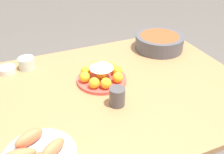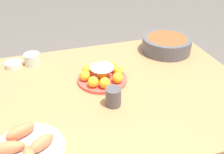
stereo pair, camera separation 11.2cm
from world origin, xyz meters
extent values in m
cylinder|color=#A87547|center=(-0.56, 0.44, 0.36)|extent=(0.06, 0.06, 0.73)
cylinder|color=#A87547|center=(0.56, 0.44, 0.36)|extent=(0.06, 0.06, 0.73)
cube|color=#A87547|center=(0.00, 0.00, 0.74)|extent=(1.22, 0.98, 0.03)
cylinder|color=#E04C42|center=(-0.08, 0.08, 0.77)|extent=(0.25, 0.25, 0.02)
sphere|color=#F4A823|center=(0.01, 0.08, 0.80)|extent=(0.05, 0.05, 0.05)
sphere|color=#F4A823|center=(-0.01, 0.14, 0.80)|extent=(0.05, 0.05, 0.05)
sphere|color=#F4A823|center=(-0.07, 0.17, 0.80)|extent=(0.05, 0.05, 0.05)
sphere|color=#F4A823|center=(-0.14, 0.14, 0.80)|extent=(0.05, 0.05, 0.05)
sphere|color=#F4A823|center=(-0.16, 0.09, 0.80)|extent=(0.05, 0.05, 0.05)
sphere|color=#F4A823|center=(-0.14, 0.02, 0.80)|extent=(0.05, 0.05, 0.05)
sphere|color=#F4A823|center=(-0.09, 0.00, 0.80)|extent=(0.05, 0.05, 0.05)
sphere|color=#F4A823|center=(-0.01, 0.03, 0.80)|extent=(0.05, 0.05, 0.05)
ellipsoid|color=white|center=(-0.08, 0.08, 0.84)|extent=(0.12, 0.12, 0.02)
sphere|color=#F4A823|center=(-0.08, 0.08, 0.80)|extent=(0.05, 0.05, 0.05)
cylinder|color=#4C4C51|center=(0.38, 0.29, 0.80)|extent=(0.29, 0.29, 0.09)
cylinder|color=brown|center=(0.38, 0.29, 0.84)|extent=(0.24, 0.24, 0.01)
cylinder|color=silver|center=(-0.50, 0.36, 0.77)|extent=(0.09, 0.09, 0.03)
cylinder|color=#9E4C1E|center=(-0.50, 0.36, 0.79)|extent=(0.07, 0.07, 0.01)
cylinder|color=silver|center=(-0.45, -0.28, 0.77)|extent=(0.26, 0.26, 0.01)
ellipsoid|color=#E57042|center=(-0.40, -0.30, 0.80)|extent=(0.11, 0.09, 0.05)
ellipsoid|color=#E57042|center=(-0.47, -0.21, 0.80)|extent=(0.12, 0.08, 0.05)
ellipsoid|color=#E57042|center=(-0.51, -0.28, 0.80)|extent=(0.12, 0.05, 0.05)
cylinder|color=#4C4747|center=(-0.08, -0.12, 0.80)|extent=(0.07, 0.07, 0.09)
cylinder|color=beige|center=(-0.40, 0.36, 0.79)|extent=(0.09, 0.09, 0.06)
camera|label=1|loc=(-0.46, -0.95, 1.48)|focal=42.00mm
camera|label=2|loc=(-0.36, -0.99, 1.48)|focal=42.00mm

